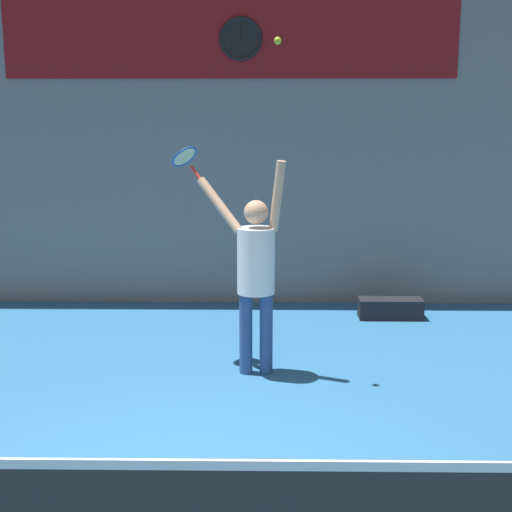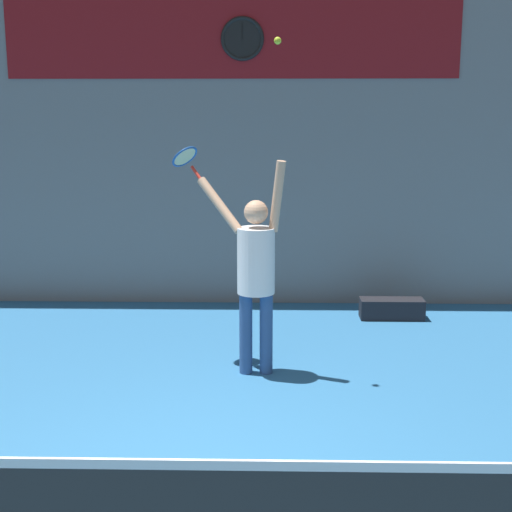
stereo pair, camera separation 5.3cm
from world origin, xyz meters
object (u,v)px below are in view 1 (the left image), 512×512
scoreboard_clock (241,39)px  tennis_racket (185,158)px  tennis_ball (278,41)px  equipment_bag (390,308)px  tennis_player (255,266)px

scoreboard_clock → tennis_racket: size_ratio=1.49×
scoreboard_clock → tennis_ball: scoreboard_clock is taller
scoreboard_clock → equipment_bag: (1.92, -0.69, -3.37)m
tennis_player → tennis_ball: (0.20, -0.08, 2.12)m
equipment_bag → scoreboard_clock: bearing=160.1°
tennis_racket → tennis_ball: 1.53m
tennis_ball → equipment_bag: (1.48, 2.04, -3.09)m
scoreboard_clock → tennis_ball: (0.43, -2.74, -0.28)m
tennis_player → tennis_racket: bearing=148.1°
scoreboard_clock → tennis_ball: bearing=-81.0°
equipment_bag → tennis_racket: bearing=-147.8°
tennis_player → equipment_bag: tennis_player is taller
scoreboard_clock → tennis_ball: size_ratio=8.23×
equipment_bag → tennis_ball: bearing=-126.0°
tennis_ball → tennis_player: bearing=157.8°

